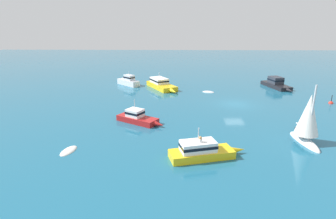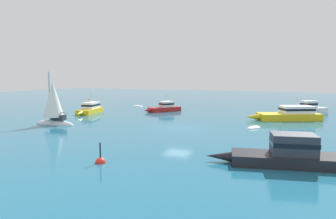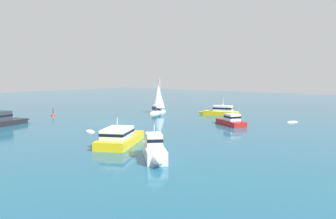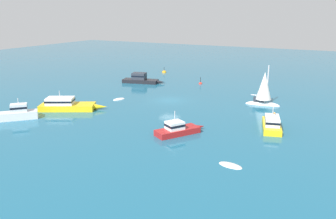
{
  "view_description": "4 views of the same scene",
  "coord_description": "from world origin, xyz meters",
  "views": [
    {
      "loc": [
        -35.21,
        8.18,
        10.21
      ],
      "look_at": [
        -6.02,
        8.87,
        1.07
      ],
      "focal_mm": 29.22,
      "sensor_mm": 36.0,
      "label": 1
    },
    {
      "loc": [
        11.25,
        -26.63,
        4.85
      ],
      "look_at": [
        -5.44,
        9.44,
        0.6
      ],
      "focal_mm": 32.51,
      "sensor_mm": 36.0,
      "label": 2
    },
    {
      "loc": [
        31.31,
        33.35,
        6.3
      ],
      "look_at": [
        3.35,
        10.92,
        2.66
      ],
      "focal_mm": 38.67,
      "sensor_mm": 36.0,
      "label": 3
    },
    {
      "loc": [
        -22.37,
        43.02,
        12.22
      ],
      "look_at": [
        -5.59,
        11.08,
        2.14
      ],
      "focal_mm": 37.89,
      "sensor_mm": 36.0,
      "label": 4
    }
  ],
  "objects": [
    {
      "name": "mooring_buoy",
      "position": [
        0.67,
        -12.94,
        0.02
      ],
      "size": [
        0.61,
        0.61,
        1.47
      ],
      "color": "red",
      "rests_on": "ground"
    },
    {
      "name": "skiff",
      "position": [
        -14.5,
        17.06,
        0.0
      ],
      "size": [
        2.23,
        1.38,
        0.33
      ],
      "rotation": [
        0.0,
        0.0,
        2.95
      ],
      "color": "silver",
      "rests_on": "ground"
    },
    {
      "name": "tender",
      "position": [
        6.66,
        2.83,
        0.0
      ],
      "size": [
        1.51,
        2.08,
        0.41
      ],
      "rotation": [
        0.0,
        0.0,
        1.2
      ],
      "color": "white",
      "rests_on": "ground"
    },
    {
      "name": "launch",
      "position": [
        -15.44,
        5.95,
        0.62
      ],
      "size": [
        3.06,
        6.43,
        2.59
      ],
      "rotation": [
        0.0,
        0.0,
        4.97
      ],
      "color": "yellow",
      "rests_on": "ground"
    },
    {
      "name": "ground_plane",
      "position": [
        0.0,
        0.0,
        0.0
      ],
      "size": [
        160.0,
        160.0,
        0.0
      ],
      "primitive_type": "plane",
      "color": "#1E607F"
    },
    {
      "name": "channel_buoy",
      "position": [
        11.82,
        -20.37,
        0.01
      ],
      "size": [
        0.85,
        0.85,
        1.5
      ],
      "color": "orange",
      "rests_on": "ground"
    },
    {
      "name": "cabin_cruiser_1",
      "position": [
        11.73,
        16.4,
        0.7
      ],
      "size": [
        4.75,
        4.92,
        2.53
      ],
      "rotation": [
        0.0,
        0.0,
        0.81
      ],
      "color": "white",
      "rests_on": "ground"
    },
    {
      "name": "cabin_cruiser_2",
      "position": [
        10.34,
        -8.97,
        0.65
      ],
      "size": [
        7.73,
        3.52,
        1.76
      ],
      "rotation": [
        0.0,
        0.0,
        3.38
      ],
      "color": "black",
      "rests_on": "ground"
    },
    {
      "name": "cabin_cruiser_3",
      "position": [
        9.43,
        10.39,
        0.66
      ],
      "size": [
        8.24,
        5.48,
        2.49
      ],
      "rotation": [
        0.0,
        0.0,
        3.63
      ],
      "color": "yellow",
      "rests_on": "ground"
    },
    {
      "name": "cabin_cruiser",
      "position": [
        -7.28,
        12.13,
        0.53
      ],
      "size": [
        3.99,
        5.48,
        2.51
      ],
      "rotation": [
        0.0,
        0.0,
        4.16
      ],
      "color": "#B21E1E",
      "rests_on": "ground"
    },
    {
      "name": "ketch",
      "position": [
        -12.26,
        -3.6,
        2.0
      ],
      "size": [
        4.62,
        2.27,
        5.91
      ],
      "rotation": [
        0.0,
        0.0,
        3.26
      ],
      "color": "white",
      "rests_on": "ground"
    }
  ]
}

